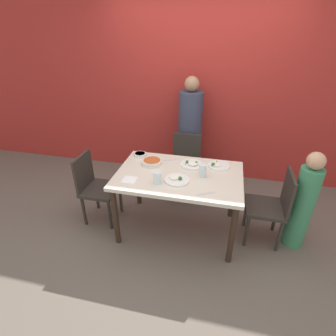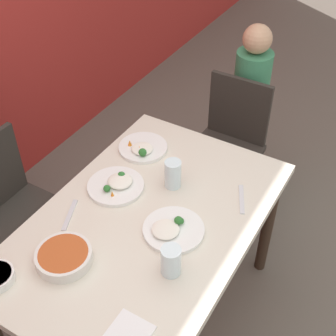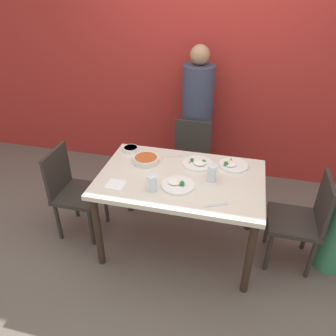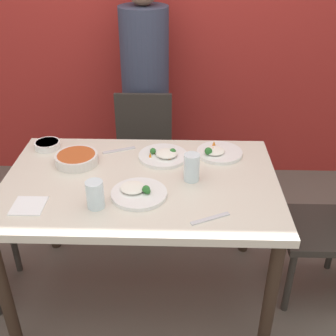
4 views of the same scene
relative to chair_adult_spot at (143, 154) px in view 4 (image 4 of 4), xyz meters
name	(u,v)px [view 4 (image 4 of 4)]	position (x,y,z in m)	size (l,w,h in m)	color
ground_plane	(145,290)	(0.06, -0.77, -0.47)	(10.00, 10.00, 0.00)	#60564C
wall_back	(155,0)	(0.06, 0.64, 0.88)	(10.00, 0.06, 2.70)	#A82823
dining_table	(141,195)	(0.06, -0.77, 0.19)	(1.33, 0.86, 0.75)	beige
chair_adult_spot	(143,154)	(0.00, 0.00, 0.00)	(0.40, 0.40, 0.85)	#2D2823
chair_child_spot	(334,223)	(1.06, -0.71, 0.00)	(0.40, 0.40, 0.85)	#2D2823
person_adult	(146,101)	(0.00, 0.34, 0.25)	(0.33, 0.33, 1.56)	#33384C
bowl_curry	(77,158)	(-0.28, -0.61, 0.31)	(0.22, 0.22, 0.05)	silver
plate_rice_adult	(138,192)	(0.06, -0.90, 0.29)	(0.26, 0.26, 0.05)	white
plate_rice_child	(218,152)	(0.45, -0.50, 0.29)	(0.24, 0.24, 0.06)	white
plate_noodles	(164,155)	(0.16, -0.55, 0.30)	(0.26, 0.26, 0.05)	white
bowl_rice_small	(47,145)	(-0.48, -0.45, 0.30)	(0.14, 0.14, 0.04)	white
glass_water_tall	(95,194)	(-0.12, -0.99, 0.34)	(0.08, 0.08, 0.13)	silver
glass_water_short	(192,167)	(0.30, -0.76, 0.35)	(0.08, 0.08, 0.14)	silver
napkin_folded	(29,206)	(-0.41, -1.00, 0.28)	(0.14, 0.14, 0.01)	white
fork_steel	(210,218)	(0.38, -1.07, 0.28)	(0.17, 0.10, 0.01)	silver
spoon_steel	(119,150)	(-0.08, -0.47, 0.28)	(0.17, 0.09, 0.01)	silver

